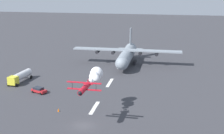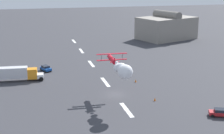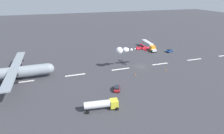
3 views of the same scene
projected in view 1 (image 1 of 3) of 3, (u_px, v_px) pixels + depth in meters
The scene contains 9 objects.
ground_plane at pixel (83, 126), 66.89m from camera, with size 440.00×440.00×0.00m, color #38383D.
runway_stripe_4 at pixel (94, 108), 76.09m from camera, with size 8.00×0.90×0.01m, color white.
runway_stripe_5 at pixel (110, 83), 94.48m from camera, with size 8.00×0.90×0.01m, color white.
runway_stripe_6 at pixel (120, 66), 112.88m from camera, with size 8.00×0.90×0.01m, color white.
cargo_transport_plane at pixel (126, 56), 112.43m from camera, with size 25.39×37.43×11.40m.
stunt_biplane_red at pixel (95, 76), 72.17m from camera, with size 15.84×6.93×2.92m.
fuel_tanker_truck at pixel (20, 76), 94.47m from camera, with size 9.77×3.74×2.90m.
airport_staff_sedan at pixel (39, 90), 85.87m from camera, with size 3.25×4.47×1.52m.
traffic_cone_far at pixel (58, 110), 73.91m from camera, with size 0.44×0.44×0.75m, color orange.
Camera 1 is at (-59.48, -16.67, 28.89)m, focal length 52.72 mm.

